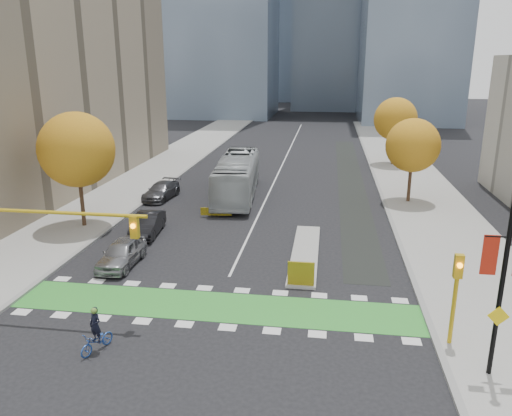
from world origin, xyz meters
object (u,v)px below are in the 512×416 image
(tree_east_near, at_px, (413,145))
(parked_car_c, at_px, (161,191))
(hazard_board, at_px, (301,274))
(bus, at_px, (237,177))
(tree_east_far, at_px, (396,119))
(parked_car_b, at_px, (148,224))
(traffic_signal_west, at_px, (30,234))
(banner_lamppost, at_px, (505,264))
(tree_west, at_px, (77,150))
(cyclist, at_px, (97,337))
(traffic_signal_east, at_px, (456,286))
(parked_car_a, at_px, (122,253))

(tree_east_near, distance_m, parked_car_c, 21.48)
(hazard_board, distance_m, bus, 18.92)
(tree_east_near, bearing_deg, parked_car_c, -175.19)
(tree_east_far, bearing_deg, hazard_board, -104.12)
(tree_east_far, xyz_separation_m, parked_car_b, (-19.41, -26.86, -4.50))
(tree_east_far, distance_m, parked_car_c, 28.26)
(traffic_signal_west, distance_m, banner_lamppost, 19.54)
(tree_east_near, relative_size, parked_car_b, 1.57)
(tree_west, bearing_deg, hazard_board, -25.99)
(hazard_board, distance_m, tree_east_far, 35.13)
(cyclist, bearing_deg, traffic_signal_west, 169.35)
(tree_west, distance_m, banner_lamppost, 27.63)
(tree_east_far, bearing_deg, tree_west, -133.30)
(traffic_signal_west, distance_m, traffic_signal_east, 18.48)
(bus, bearing_deg, banner_lamppost, -64.56)
(tree_east_far, height_order, parked_car_c, tree_east_far)
(tree_west, distance_m, tree_east_far, 35.73)
(parked_car_a, relative_size, parked_car_b, 0.99)
(tree_east_near, bearing_deg, bus, -179.59)
(tree_west, height_order, parked_car_b, tree_west)
(hazard_board, bearing_deg, tree_east_far, 75.88)
(hazard_board, height_order, parked_car_b, parked_car_b)
(hazard_board, relative_size, tree_east_near, 0.20)
(tree_west, xyz_separation_m, parked_car_c, (3.00, 8.23, -4.91))
(tree_east_far, xyz_separation_m, cyclist, (-16.42, -41.01, -4.58))
(cyclist, relative_size, bus, 0.15)
(tree_east_far, height_order, bus, tree_east_far)
(tree_east_far, height_order, traffic_signal_east, tree_east_far)
(hazard_board, height_order, cyclist, cyclist)
(traffic_signal_east, height_order, banner_lamppost, banner_lamppost)
(tree_east_far, bearing_deg, tree_east_near, -91.79)
(tree_east_near, bearing_deg, traffic_signal_east, -93.81)
(hazard_board, xyz_separation_m, traffic_signal_east, (6.50, -4.71, 1.93))
(banner_lamppost, relative_size, parked_car_a, 1.86)
(tree_west, relative_size, traffic_signal_east, 2.01)
(cyclist, height_order, bus, bus)
(traffic_signal_east, height_order, bus, traffic_signal_east)
(traffic_signal_west, height_order, traffic_signal_east, traffic_signal_west)
(bus, bearing_deg, tree_east_near, -4.20)
(banner_lamppost, height_order, parked_car_a, banner_lamppost)
(tree_east_near, height_order, parked_car_c, tree_east_near)
(hazard_board, relative_size, tree_west, 0.17)
(tree_west, bearing_deg, tree_east_near, 22.62)
(tree_west, bearing_deg, bus, 46.53)
(tree_west, height_order, traffic_signal_east, tree_west)
(banner_lamppost, relative_size, bus, 0.64)
(hazard_board, height_order, banner_lamppost, banner_lamppost)
(cyclist, relative_size, parked_car_b, 0.44)
(traffic_signal_east, bearing_deg, bus, 120.35)
(hazard_board, bearing_deg, traffic_signal_east, -35.92)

